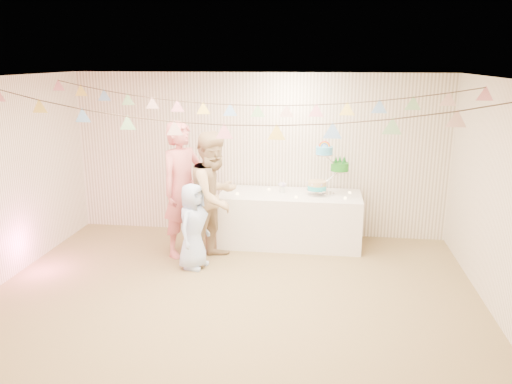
# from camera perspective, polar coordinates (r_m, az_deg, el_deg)

# --- Properties ---
(floor) EXTENTS (6.00, 6.00, 0.00)m
(floor) POSITION_cam_1_polar(r_m,az_deg,el_deg) (6.11, -2.94, -12.38)
(floor) COLOR olive
(floor) RESTS_ON ground
(ceiling) EXTENTS (6.00, 6.00, 0.00)m
(ceiling) POSITION_cam_1_polar(r_m,az_deg,el_deg) (5.43, -3.31, 12.77)
(ceiling) COLOR beige
(ceiling) RESTS_ON ground
(back_wall) EXTENTS (6.00, 6.00, 0.00)m
(back_wall) POSITION_cam_1_polar(r_m,az_deg,el_deg) (8.04, 0.22, 4.23)
(back_wall) COLOR white
(back_wall) RESTS_ON ground
(front_wall) EXTENTS (6.00, 6.00, 0.00)m
(front_wall) POSITION_cam_1_polar(r_m,az_deg,el_deg) (3.37, -11.24, -12.06)
(front_wall) COLOR white
(front_wall) RESTS_ON ground
(right_wall) EXTENTS (5.00, 5.00, 0.00)m
(right_wall) POSITION_cam_1_polar(r_m,az_deg,el_deg) (5.88, 27.01, -1.57)
(right_wall) COLOR white
(right_wall) RESTS_ON ground
(table) EXTENTS (2.15, 0.86, 0.81)m
(table) POSITION_cam_1_polar(r_m,az_deg,el_deg) (7.75, 3.90, -3.07)
(table) COLOR white
(table) RESTS_ON floor
(cake_stand) EXTENTS (0.68, 0.40, 0.76)m
(cake_stand) POSITION_cam_1_polar(r_m,az_deg,el_deg) (7.59, 8.17, 2.12)
(cake_stand) COLOR silver
(cake_stand) RESTS_ON table
(cake_bottom) EXTENTS (0.31, 0.31, 0.15)m
(cake_bottom) POSITION_cam_1_polar(r_m,az_deg,el_deg) (7.60, 6.96, -0.11)
(cake_bottom) COLOR #2BC5CA
(cake_bottom) RESTS_ON cake_stand
(cake_middle) EXTENTS (0.27, 0.27, 0.22)m
(cake_middle) POSITION_cam_1_polar(r_m,az_deg,el_deg) (7.69, 9.51, 2.04)
(cake_middle) COLOR #1A781B
(cake_middle) RESTS_ON cake_stand
(cake_top_tier) EXTENTS (0.25, 0.25, 0.19)m
(cake_top_tier) POSITION_cam_1_polar(r_m,az_deg,el_deg) (7.51, 7.79, 3.90)
(cake_top_tier) COLOR #48AEE3
(cake_top_tier) RESTS_ON cake_stand
(platter) EXTENTS (0.34, 0.34, 0.02)m
(platter) POSITION_cam_1_polar(r_m,az_deg,el_deg) (7.66, -0.54, -0.48)
(platter) COLOR white
(platter) RESTS_ON table
(posy) EXTENTS (0.14, 0.14, 0.16)m
(posy) POSITION_cam_1_polar(r_m,az_deg,el_deg) (7.69, 3.02, 0.11)
(posy) COLOR white
(posy) RESTS_ON table
(person_adult_a) EXTENTS (0.79, 0.86, 1.97)m
(person_adult_a) POSITION_cam_1_polar(r_m,az_deg,el_deg) (7.24, -8.35, 0.28)
(person_adult_a) COLOR #CD6B6D
(person_adult_a) RESTS_ON floor
(person_adult_b) EXTENTS (1.02, 1.12, 1.85)m
(person_adult_b) POSITION_cam_1_polar(r_m,az_deg,el_deg) (7.00, -4.76, -0.61)
(person_adult_b) COLOR tan
(person_adult_b) RESTS_ON floor
(person_child) EXTENTS (0.54, 0.67, 1.20)m
(person_child) POSITION_cam_1_polar(r_m,az_deg,el_deg) (6.86, -7.20, -3.89)
(person_child) COLOR #B4CFFF
(person_child) RESTS_ON floor
(bunting_back) EXTENTS (5.60, 1.10, 0.40)m
(bunting_back) POSITION_cam_1_polar(r_m,az_deg,el_deg) (6.52, -1.41, 10.99)
(bunting_back) COLOR pink
(bunting_back) RESTS_ON ceiling
(bunting_front) EXTENTS (5.60, 0.90, 0.36)m
(bunting_front) POSITION_cam_1_polar(r_m,az_deg,el_deg) (5.25, -3.69, 9.62)
(bunting_front) COLOR #72A5E5
(bunting_front) RESTS_ON ceiling
(tealight_0) EXTENTS (0.04, 0.04, 0.03)m
(tealight_0) POSITION_cam_1_polar(r_m,az_deg,el_deg) (7.58, -2.17, -0.17)
(tealight_0) COLOR #FFD88C
(tealight_0) RESTS_ON table
(tealight_1) EXTENTS (0.04, 0.04, 0.03)m
(tealight_1) POSITION_cam_1_polar(r_m,az_deg,el_deg) (7.83, 1.49, 0.34)
(tealight_1) COLOR #FFD88C
(tealight_1) RESTS_ON table
(tealight_2) EXTENTS (0.04, 0.04, 0.03)m
(tealight_2) POSITION_cam_1_polar(r_m,az_deg,el_deg) (7.41, 4.61, -0.56)
(tealight_2) COLOR #FFD88C
(tealight_2) RESTS_ON table
(tealight_3) EXTENTS (0.04, 0.04, 0.03)m
(tealight_3) POSITION_cam_1_polar(r_m,az_deg,el_deg) (7.83, 6.62, 0.24)
(tealight_3) COLOR #FFD88C
(tealight_3) RESTS_ON table
(tealight_4) EXTENTS (0.04, 0.04, 0.03)m
(tealight_4) POSITION_cam_1_polar(r_m,az_deg,el_deg) (7.45, 10.16, -0.68)
(tealight_4) COLOR #FFD88C
(tealight_4) RESTS_ON table
(tealight_5) EXTENTS (0.04, 0.04, 0.03)m
(tealight_5) POSITION_cam_1_polar(r_m,az_deg,el_deg) (7.77, 10.66, -0.04)
(tealight_5) COLOR #FFD88C
(tealight_5) RESTS_ON table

